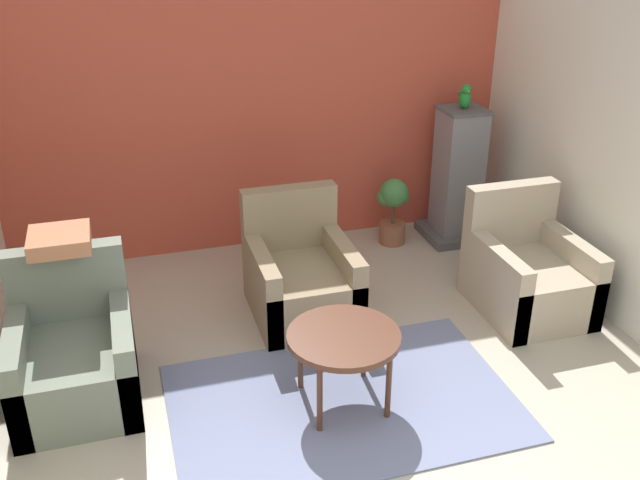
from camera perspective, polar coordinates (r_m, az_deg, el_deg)
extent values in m
cube|color=#C64C38|center=(6.27, -4.90, 10.10)|extent=(4.55, 0.06, 2.44)
cube|color=silver|center=(5.60, 22.75, 6.23)|extent=(0.06, 3.64, 2.44)
cube|color=slate|center=(4.65, 1.82, -12.79)|extent=(2.16, 1.41, 0.01)
cylinder|color=#512D1E|center=(4.36, 1.91, -7.74)|extent=(0.70, 0.70, 0.04)
cylinder|color=#512D1E|center=(4.29, -0.03, -12.62)|extent=(0.04, 0.04, 0.48)
cylinder|color=#512D1E|center=(4.41, 5.50, -11.57)|extent=(0.04, 0.04, 0.48)
cylinder|color=#512D1E|center=(4.62, -1.58, -9.42)|extent=(0.04, 0.04, 0.48)
cylinder|color=#512D1E|center=(4.73, 3.55, -8.54)|extent=(0.04, 0.04, 0.48)
cube|color=slate|center=(4.80, -18.89, -9.99)|extent=(0.74, 0.88, 0.41)
cube|color=slate|center=(4.88, -19.60, -3.16)|extent=(0.74, 0.14, 0.50)
cube|color=slate|center=(4.79, -22.77, -9.53)|extent=(0.12, 0.88, 0.59)
cube|color=slate|center=(4.73, -15.27, -8.70)|extent=(0.12, 0.88, 0.59)
cube|color=tan|center=(5.70, 16.34, -3.57)|extent=(0.74, 0.88, 0.41)
cube|color=tan|center=(5.79, 15.00, 2.06)|extent=(0.74, 0.14, 0.50)
cube|color=tan|center=(5.51, 13.71, -3.28)|extent=(0.12, 0.88, 0.59)
cube|color=tan|center=(5.83, 19.03, -2.35)|extent=(0.12, 0.88, 0.59)
cube|color=#8E7A5B|center=(5.42, -1.43, -4.08)|extent=(0.74, 0.88, 0.41)
cube|color=#8E7A5B|center=(5.53, -2.49, 1.85)|extent=(0.74, 0.14, 0.50)
cube|color=#8E7A5B|center=(5.31, -4.68, -3.73)|extent=(0.12, 0.88, 0.59)
cube|color=#8E7A5B|center=(5.45, 1.71, -2.83)|extent=(0.12, 0.88, 0.59)
cube|color=#555559|center=(6.86, 10.58, 0.62)|extent=(0.56, 0.56, 0.08)
cube|color=gray|center=(6.63, 11.00, 5.34)|extent=(0.36, 0.36, 1.13)
cube|color=#555559|center=(6.45, 11.43, 10.16)|extent=(0.38, 0.38, 0.03)
ellipsoid|color=#1E842D|center=(6.43, 11.50, 10.97)|extent=(0.10, 0.13, 0.16)
sphere|color=#1E842D|center=(6.39, 11.64, 11.72)|extent=(0.09, 0.09, 0.09)
cone|color=gold|center=(6.36, 11.79, 11.57)|extent=(0.04, 0.04, 0.04)
cone|color=#1E842D|center=(6.48, 11.26, 10.97)|extent=(0.05, 0.10, 0.14)
cylinder|color=brown|center=(6.63, 5.79, 0.59)|extent=(0.24, 0.24, 0.19)
cylinder|color=brown|center=(6.55, 5.87, 2.19)|extent=(0.03, 0.03, 0.21)
sphere|color=#427F42|center=(6.47, 5.94, 3.77)|extent=(0.26, 0.26, 0.26)
sphere|color=#427F42|center=(6.49, 5.25, 3.42)|extent=(0.16, 0.16, 0.16)
sphere|color=#427F42|center=(6.49, 6.53, 3.50)|extent=(0.14, 0.14, 0.14)
cube|color=#B2704C|center=(4.76, -20.12, -0.01)|extent=(0.38, 0.38, 0.10)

